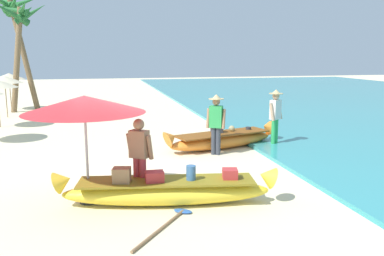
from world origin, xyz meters
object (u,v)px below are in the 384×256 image
(palm_tree_tall_inland, at_px, (14,16))
(boat_yellow_foreground, at_px, (167,190))
(boat_orange_midground, at_px, (222,139))
(person_vendor_assistant, at_px, (275,114))
(person_tourist_customer, at_px, (139,155))
(paddle, at_px, (168,223))
(patio_umbrella_large, at_px, (84,105))
(person_vendor_hatted, at_px, (216,120))
(palm_tree_leaning_seaward, at_px, (19,25))

(palm_tree_tall_inland, bearing_deg, boat_yellow_foreground, -71.10)
(boat_orange_midground, relative_size, person_vendor_assistant, 2.18)
(person_tourist_customer, distance_m, person_vendor_assistant, 6.06)
(boat_yellow_foreground, distance_m, boat_orange_midground, 5.00)
(paddle, bearing_deg, person_vendor_assistant, 50.10)
(patio_umbrella_large, bearing_deg, person_vendor_hatted, 41.54)
(patio_umbrella_large, height_order, palm_tree_tall_inland, palm_tree_tall_inland)
(person_vendor_assistant, bearing_deg, palm_tree_tall_inland, 130.21)
(person_vendor_assistant, xyz_separation_m, palm_tree_tall_inland, (-9.44, 11.17, 3.76))
(person_vendor_hatted, xyz_separation_m, person_vendor_assistant, (2.12, 0.62, 0.03))
(person_tourist_customer, bearing_deg, palm_tree_leaning_seaward, 107.48)
(person_tourist_customer, height_order, palm_tree_leaning_seaward, palm_tree_leaning_seaward)
(boat_yellow_foreground, bearing_deg, patio_umbrella_large, 163.21)
(boat_orange_midground, relative_size, palm_tree_leaning_seaward, 0.72)
(palm_tree_leaning_seaward, bearing_deg, person_tourist_customer, -72.52)
(boat_yellow_foreground, xyz_separation_m, paddle, (-0.14, -0.95, -0.26))
(palm_tree_tall_inland, relative_size, palm_tree_leaning_seaward, 1.09)
(person_vendor_hatted, height_order, palm_tree_tall_inland, palm_tree_tall_inland)
(patio_umbrella_large, relative_size, palm_tree_tall_inland, 0.39)
(person_vendor_assistant, bearing_deg, patio_umbrella_large, -146.47)
(person_vendor_assistant, bearing_deg, boat_yellow_foreground, -134.78)
(patio_umbrella_large, distance_m, palm_tree_leaning_seaward, 14.34)
(person_vendor_hatted, height_order, palm_tree_leaning_seaward, palm_tree_leaning_seaward)
(person_tourist_customer, bearing_deg, paddle, -74.99)
(palm_tree_leaning_seaward, bearing_deg, boat_yellow_foreground, -71.14)
(boat_yellow_foreground, xyz_separation_m, person_vendor_hatted, (2.05, 3.59, 0.73))
(palm_tree_leaning_seaward, bearing_deg, boat_orange_midground, -53.36)
(boat_orange_midground, distance_m, patio_umbrella_large, 5.81)
(person_vendor_hatted, xyz_separation_m, paddle, (-2.19, -4.54, -0.99))
(person_vendor_hatted, bearing_deg, paddle, -115.74)
(person_vendor_hatted, distance_m, patio_umbrella_large, 4.83)
(patio_umbrella_large, bearing_deg, paddle, -46.00)
(boat_orange_midground, bearing_deg, palm_tree_tall_inland, 125.06)
(person_vendor_hatted, bearing_deg, palm_tree_leaning_seaward, 123.05)
(boat_yellow_foreground, height_order, boat_orange_midground, boat_orange_midground)
(boat_orange_midground, xyz_separation_m, person_vendor_hatted, (-0.43, -0.75, 0.74))
(boat_yellow_foreground, height_order, person_vendor_hatted, person_vendor_hatted)
(person_vendor_hatted, relative_size, patio_umbrella_large, 0.76)
(person_vendor_hatted, height_order, person_tourist_customer, person_vendor_hatted)
(person_vendor_hatted, relative_size, palm_tree_tall_inland, 0.30)
(boat_orange_midground, xyz_separation_m, person_tourist_customer, (-2.97, -4.00, 0.66))
(palm_tree_leaning_seaward, bearing_deg, palm_tree_tall_inland, 109.47)
(boat_yellow_foreground, height_order, paddle, boat_yellow_foreground)
(boat_orange_midground, xyz_separation_m, person_vendor_assistant, (1.69, -0.13, 0.77))
(person_tourist_customer, relative_size, paddle, 1.05)
(person_vendor_hatted, bearing_deg, boat_yellow_foreground, -119.74)
(person_tourist_customer, xyz_separation_m, palm_tree_tall_inland, (-4.78, 15.04, 3.86))
(person_vendor_hatted, bearing_deg, patio_umbrella_large, -138.46)
(person_tourist_customer, xyz_separation_m, patio_umbrella_large, (-1.01, 0.12, 1.01))
(person_vendor_hatted, relative_size, person_tourist_customer, 1.06)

